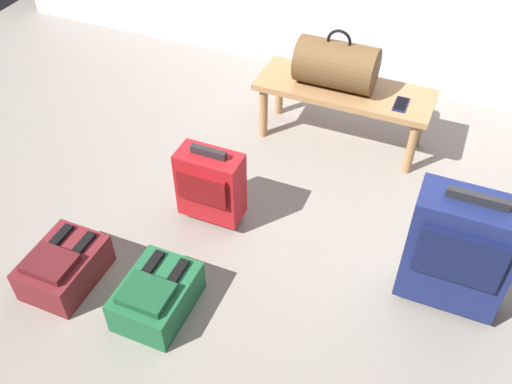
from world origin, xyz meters
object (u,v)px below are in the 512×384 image
Objects in this scene: duffel_bag_brown at (337,64)px; cell_phone at (401,104)px; suitcase_small_red at (210,185)px; bench at (344,96)px; backpack_maroon at (64,267)px; suitcase_upright_navy at (459,251)px; backpack_green at (157,296)px.

cell_phone is (0.39, -0.05, -0.13)m from duffel_bag_brown.
duffel_bag_brown reaches higher than suitcase_small_red.
bench reaches higher than backpack_maroon.
backpack_green is at bearing -154.90° from suitcase_upright_navy.
cell_phone is at bearing -7.77° from duffel_bag_brown.
duffel_bag_brown is at bearing 62.36° from backpack_maroon.
suitcase_small_red is at bearing 92.41° from backpack_green.
backpack_green is (-0.32, -1.50, -0.41)m from duffel_bag_brown.
suitcase_upright_navy is at bearing -49.00° from duffel_bag_brown.
suitcase_upright_navy reaches higher than bench.
suitcase_small_red is at bearing -111.12° from duffel_bag_brown.
backpack_maroon is at bearing -128.95° from cell_phone.
bench is 0.20m from duffel_bag_brown.
backpack_green is (-1.16, -0.54, -0.24)m from suitcase_upright_navy.
suitcase_upright_navy is 1.30m from backpack_green.
suitcase_upright_navy is (0.77, -0.96, 0.02)m from bench.
duffel_bag_brown is 1.16× the size of backpack_maroon.
duffel_bag_brown is 1.59m from backpack_green.
suitcase_upright_navy is 1.70× the size of backpack_green.
backpack_green is (0.03, -0.60, -0.15)m from suitcase_small_red.
backpack_maroon is at bearing -177.29° from backpack_green.
suitcase_upright_navy is at bearing 19.07° from backpack_maroon.
suitcase_small_red is 0.62m from backpack_green.
cell_phone is 0.31× the size of suitcase_small_red.
suitcase_small_red is (-0.35, -0.90, -0.26)m from duffel_bag_brown.
cell_phone is 1.91m from backpack_maroon.
cell_phone is (0.33, -0.05, 0.06)m from bench.
duffel_bag_brown reaches higher than cell_phone.
suitcase_small_red reaches higher than cell_phone.
suitcase_small_red is at bearing -114.43° from bench.
suitcase_upright_navy is 1.19m from suitcase_small_red.
suitcase_upright_navy is 1.41× the size of suitcase_small_red.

